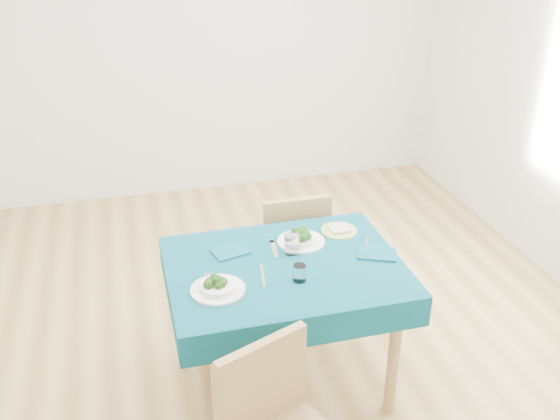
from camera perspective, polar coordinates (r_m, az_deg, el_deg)
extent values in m
cube|color=olive|center=(3.87, 0.00, -11.45)|extent=(4.00, 4.50, 0.02)
cube|color=silver|center=(5.34, -6.44, 15.48)|extent=(4.00, 0.02, 2.70)
cube|color=#074253|center=(3.30, 0.43, -10.66)|extent=(1.14, 0.87, 0.76)
cube|color=olive|center=(3.84, 0.79, -2.55)|extent=(0.40, 0.44, 1.00)
cube|color=silver|center=(2.94, -6.55, -6.88)|extent=(0.03, 0.18, 0.00)
cube|color=silver|center=(3.00, -1.60, -5.97)|extent=(0.05, 0.21, 0.00)
cube|color=silver|center=(3.21, -0.55, -3.57)|extent=(0.04, 0.18, 0.00)
cube|color=silver|center=(3.25, 7.85, -3.41)|extent=(0.11, 0.20, 0.00)
cube|color=#0A4B5B|center=(3.19, -4.53, -3.82)|extent=(0.21, 0.17, 0.01)
cube|color=#0A4B5B|center=(3.20, 8.83, -3.96)|extent=(0.23, 0.20, 0.01)
cylinder|color=white|center=(3.16, 1.10, -3.12)|extent=(0.08, 0.08, 0.10)
cylinder|color=white|center=(2.94, 1.78, -5.77)|extent=(0.06, 0.06, 0.08)
cylinder|color=#ADC761|center=(3.39, 5.41, -1.89)|extent=(0.20, 0.20, 0.01)
cube|color=beige|center=(3.39, 5.42, -1.70)|extent=(0.11, 0.11, 0.02)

